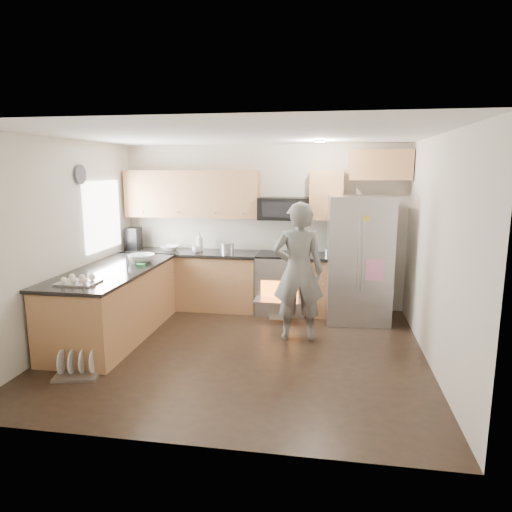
% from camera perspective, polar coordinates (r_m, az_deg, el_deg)
% --- Properties ---
extents(ground, '(4.50, 4.50, 0.00)m').
position_cam_1_polar(ground, '(5.78, -2.18, -11.77)').
color(ground, black).
rests_on(ground, ground).
extents(room_shell, '(4.54, 4.04, 2.62)m').
position_cam_1_polar(room_shell, '(5.39, -2.66, 5.01)').
color(room_shell, beige).
rests_on(room_shell, ground).
extents(back_cabinet_run, '(4.45, 0.64, 2.50)m').
position_cam_1_polar(back_cabinet_run, '(7.28, -4.05, 0.86)').
color(back_cabinet_run, '#9E6C3F').
rests_on(back_cabinet_run, ground).
extents(peninsula, '(0.96, 2.36, 1.04)m').
position_cam_1_polar(peninsula, '(6.41, -17.34, -5.58)').
color(peninsula, '#9E6C3F').
rests_on(peninsula, ground).
extents(stove_range, '(0.76, 0.97, 1.79)m').
position_cam_1_polar(stove_range, '(7.13, 3.25, -1.71)').
color(stove_range, '#B7B7BC').
rests_on(stove_range, ground).
extents(refrigerator, '(0.94, 0.75, 1.85)m').
position_cam_1_polar(refrigerator, '(6.81, 12.71, -0.41)').
color(refrigerator, '#B7B7BC').
rests_on(refrigerator, ground).
extents(person, '(0.72, 0.52, 1.82)m').
position_cam_1_polar(person, '(5.94, 5.30, -1.98)').
color(person, slate).
rests_on(person, ground).
extents(dish_rack, '(0.54, 0.47, 0.29)m').
position_cam_1_polar(dish_rack, '(5.48, -21.39, -12.96)').
color(dish_rack, '#B7B7BC').
rests_on(dish_rack, ground).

